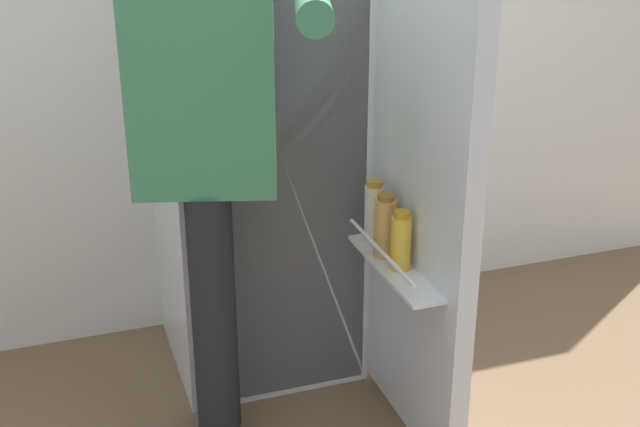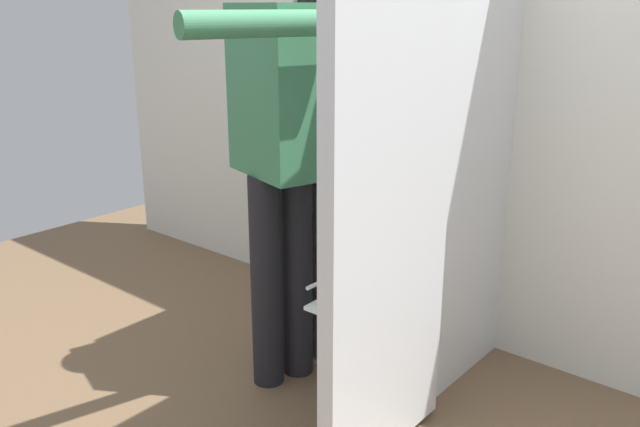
{
  "view_description": "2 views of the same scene",
  "coord_description": "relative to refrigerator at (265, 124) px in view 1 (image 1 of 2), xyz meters",
  "views": [
    {
      "loc": [
        -0.67,
        -2.07,
        1.68
      ],
      "look_at": [
        0.03,
        -0.04,
        0.78
      ],
      "focal_mm": 47.64,
      "sensor_mm": 36.0,
      "label": 1
    },
    {
      "loc": [
        1.38,
        -1.61,
        1.43
      ],
      "look_at": [
        0.06,
        -0.04,
        0.78
      ],
      "focal_mm": 37.12,
      "sensor_mm": 36.0,
      "label": 2
    }
  ],
  "objects": [
    {
      "name": "refrigerator",
      "position": [
        0.0,
        0.0,
        0.0
      ],
      "size": [
        0.67,
        1.2,
        1.76
      ],
      "color": "silver",
      "rests_on": "ground_plane"
    },
    {
      "name": "person",
      "position": [
        -0.27,
        -0.4,
        0.13
      ],
      "size": [
        0.55,
        0.77,
        1.69
      ],
      "color": "black",
      "rests_on": "ground_plane"
    }
  ]
}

